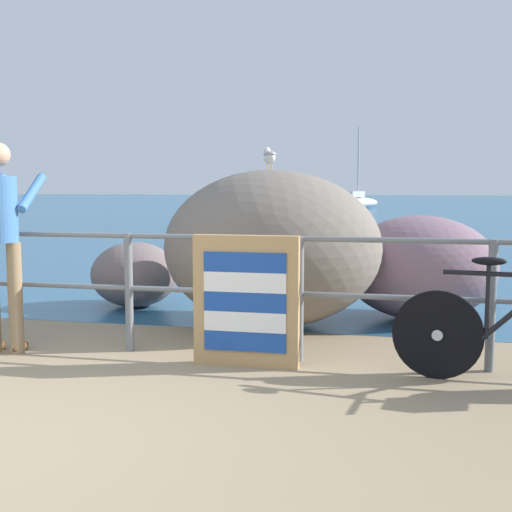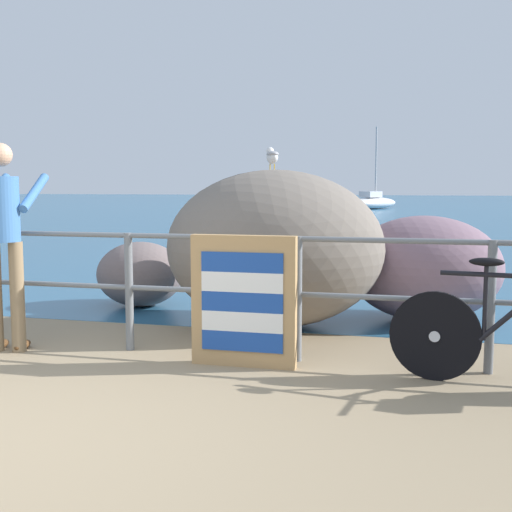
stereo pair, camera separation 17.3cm
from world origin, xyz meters
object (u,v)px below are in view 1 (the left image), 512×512
object	(u,v)px
folded_deckchair_stack	(246,301)
breakwater_boulder_right	(420,268)
breakwater_boulder_left	(135,274)
sailboat	(356,202)
breakwater_boulder_main	(272,248)
seagull	(269,156)
person_at_railing	(2,237)

from	to	relation	value
folded_deckchair_stack	breakwater_boulder_right	size ratio (longest dim) A/B	0.65
breakwater_boulder_left	sailboat	size ratio (longest dim) A/B	0.21
breakwater_boulder_left	breakwater_boulder_right	distance (m)	3.26
breakwater_boulder_main	seagull	world-z (taller)	seagull
breakwater_boulder_left	sailboat	bearing A→B (deg)	89.22
breakwater_boulder_right	breakwater_boulder_left	bearing A→B (deg)	179.43
person_at_railing	breakwater_boulder_right	distance (m)	4.15
sailboat	breakwater_boulder_left	bearing A→B (deg)	-150.81
person_at_railing	breakwater_boulder_main	size ratio (longest dim) A/B	0.81
person_at_railing	seagull	xyz separation A→B (m)	(1.97, 1.63, 0.73)
folded_deckchair_stack	breakwater_boulder_main	size ratio (longest dim) A/B	0.47
person_at_railing	seagull	distance (m)	2.65
breakwater_boulder_main	breakwater_boulder_left	distance (m)	1.95
breakwater_boulder_main	breakwater_boulder_right	xyz separation A→B (m)	(1.48, 0.65, -0.24)
breakwater_boulder_right	breakwater_boulder_main	bearing A→B (deg)	-156.23
breakwater_boulder_left	breakwater_boulder_main	bearing A→B (deg)	-21.04
breakwater_boulder_left	sailboat	world-z (taller)	sailboat
folded_deckchair_stack	breakwater_boulder_left	distance (m)	2.90
person_at_railing	breakwater_boulder_main	world-z (taller)	person_at_railing
sailboat	breakwater_boulder_right	bearing A→B (deg)	-145.15
folded_deckchair_stack	seagull	distance (m)	2.01
person_at_railing	breakwater_boulder_left	size ratio (longest dim) A/B	1.73
seagull	sailboat	world-z (taller)	sailboat
folded_deckchair_stack	sailboat	bearing A→B (deg)	92.32
person_at_railing	breakwater_boulder_right	size ratio (longest dim) A/B	1.10
breakwater_boulder_right	person_at_railing	bearing A→B (deg)	-147.67
person_at_railing	breakwater_boulder_left	xyz separation A→B (m)	(0.23, 2.24, -0.61)
breakwater_boulder_main	folded_deckchair_stack	bearing A→B (deg)	-86.60
breakwater_boulder_main	breakwater_boulder_right	bearing A→B (deg)	23.77
breakwater_boulder_main	breakwater_boulder_left	bearing A→B (deg)	158.96
breakwater_boulder_main	breakwater_boulder_left	world-z (taller)	breakwater_boulder_main
breakwater_boulder_main	breakwater_boulder_left	size ratio (longest dim) A/B	2.15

